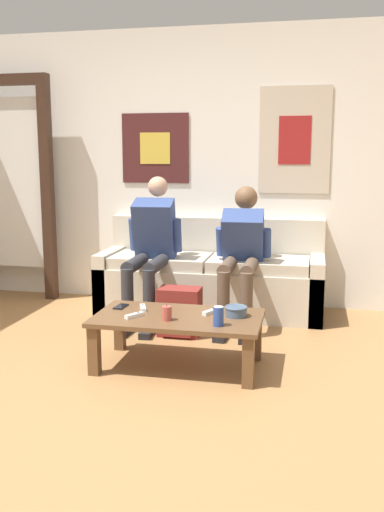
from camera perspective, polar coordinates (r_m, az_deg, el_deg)
ground_plane at (r=3.44m, az=-7.87°, el=-14.14°), size 18.00×18.00×0.00m
wall_back at (r=5.42m, az=0.45°, el=8.74°), size 10.00×0.07×2.55m
door_frame at (r=5.89m, az=-18.24°, el=7.59°), size 1.00×0.10×2.15m
couch at (r=5.16m, az=1.90°, el=-2.36°), size 1.99×0.70×0.83m
coffee_table at (r=3.82m, az=-1.39°, el=-6.82°), size 1.11×0.61×0.35m
person_seated_adult at (r=4.85m, az=-4.11°, el=1.23°), size 0.47×0.90×1.22m
person_seated_teen at (r=4.73m, az=4.97°, el=0.69°), size 0.47×0.93×1.14m
backpack at (r=4.50m, az=-1.26°, el=-5.71°), size 0.33×0.24×0.38m
ceramic_bowl at (r=3.79m, az=4.42°, el=-5.46°), size 0.15×0.15×0.07m
pillar_candle at (r=3.69m, az=-2.53°, el=-5.75°), size 0.06×0.06×0.10m
drink_can_blue at (r=3.57m, az=2.66°, el=-6.04°), size 0.07×0.07×0.12m
game_controller_near_left at (r=3.85m, az=1.85°, el=-5.59°), size 0.09×0.14×0.03m
game_controller_near_right at (r=3.79m, az=-5.77°, el=-5.92°), size 0.11×0.14×0.03m
game_controller_far_center at (r=3.96m, az=-4.92°, el=-5.19°), size 0.09×0.15×0.03m
cell_phone at (r=4.03m, az=-7.12°, el=-5.03°), size 0.08×0.14×0.01m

